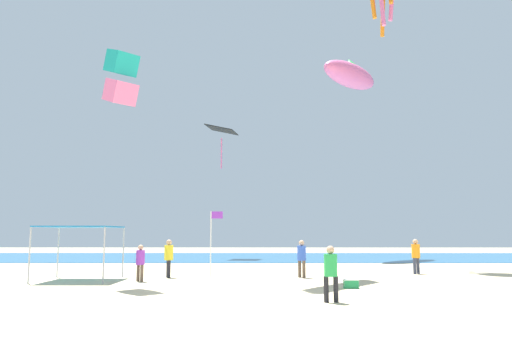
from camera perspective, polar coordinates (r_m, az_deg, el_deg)
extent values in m
cube|color=beige|center=(18.90, -3.32, -14.00)|extent=(110.00, 110.00, 0.10)
cube|color=#28608C|center=(45.07, -1.17, -9.99)|extent=(110.00, 18.06, 0.03)
cylinder|color=#B2B2B7|center=(23.90, -24.76, -8.89)|extent=(0.07, 0.07, 2.44)
cylinder|color=#B2B2B7|center=(22.73, -17.20, -9.34)|extent=(0.07, 0.07, 2.44)
cylinder|color=#B2B2B7|center=(26.71, -21.95, -8.78)|extent=(0.07, 0.07, 2.44)
cylinder|color=#B2B2B7|center=(25.67, -15.13, -9.14)|extent=(0.07, 0.07, 2.44)
cube|color=#1972B7|center=(24.68, -19.65, -6.15)|extent=(3.33, 3.14, 0.06)
cylinder|color=#33384C|center=(28.24, 18.26, -10.45)|extent=(0.17, 0.17, 0.84)
cylinder|color=#33384C|center=(27.96, 17.90, -10.50)|extent=(0.17, 0.17, 0.84)
cylinder|color=orange|center=(28.06, 18.01, -8.87)|extent=(0.44, 0.44, 0.73)
sphere|color=tan|center=(28.05, 17.97, -7.84)|extent=(0.28, 0.28, 0.28)
cylinder|color=black|center=(25.23, -10.15, -11.12)|extent=(0.17, 0.17, 0.84)
cylinder|color=black|center=(24.90, -10.06, -11.18)|extent=(0.17, 0.17, 0.84)
cylinder|color=yellow|center=(25.02, -10.07, -9.35)|extent=(0.44, 0.44, 0.73)
sphere|color=tan|center=(25.01, -10.04, -8.19)|extent=(0.28, 0.28, 0.28)
cylinder|color=brown|center=(23.38, -13.50, -11.47)|extent=(0.15, 0.15, 0.75)
cylinder|color=brown|center=(23.14, -13.09, -11.53)|extent=(0.15, 0.15, 0.75)
cylinder|color=purple|center=(23.21, -13.24, -9.77)|extent=(0.39, 0.39, 0.65)
sphere|color=tan|center=(23.20, -13.21, -8.66)|extent=(0.24, 0.24, 0.24)
cylinder|color=black|center=(16.15, 8.14, -13.48)|extent=(0.16, 0.16, 0.81)
cylinder|color=black|center=(16.24, 9.24, -13.42)|extent=(0.16, 0.16, 0.81)
cylinder|color=green|center=(16.13, 8.64, -10.79)|extent=(0.42, 0.42, 0.70)
sphere|color=tan|center=(16.10, 8.60, -9.07)|extent=(0.26, 0.26, 0.26)
cylinder|color=brown|center=(24.84, 5.08, -11.28)|extent=(0.16, 0.16, 0.83)
cylinder|color=brown|center=(24.60, 5.57, -11.32)|extent=(0.16, 0.16, 0.83)
cylinder|color=blue|center=(24.68, 5.30, -9.50)|extent=(0.43, 0.43, 0.72)
sphere|color=tan|center=(24.66, 5.29, -8.35)|extent=(0.27, 0.27, 0.27)
cylinder|color=silver|center=(24.55, -5.27, -8.52)|extent=(0.06, 0.06, 3.23)
cube|color=purple|center=(24.53, -4.52, -5.16)|extent=(0.55, 0.02, 0.35)
cube|color=#1E8C4C|center=(20.34, 10.94, -12.81)|extent=(0.56, 0.36, 0.32)
cube|color=white|center=(20.32, 10.93, -12.32)|extent=(0.57, 0.37, 0.03)
cube|color=black|center=(44.78, -4.00, 4.74)|extent=(3.00, 3.04, 0.66)
cylinder|color=pink|center=(44.38, -4.03, 2.01)|extent=(0.14, 0.14, 2.78)
cylinder|color=orange|center=(38.27, 14.50, 18.07)|extent=(0.44, 0.72, 4.59)
cube|color=teal|center=(23.54, -15.30, 11.90)|extent=(1.75, 1.75, 1.29)
cube|color=pink|center=(23.14, -15.41, 8.72)|extent=(1.75, 1.75, 1.29)
ellipsoid|color=pink|center=(45.80, 10.83, 10.77)|extent=(6.94, 7.09, 2.58)
cone|color=green|center=(46.16, 10.80, 12.12)|extent=(1.62, 1.62, 0.99)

